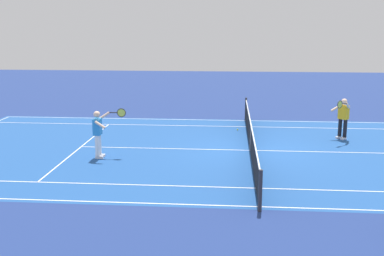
% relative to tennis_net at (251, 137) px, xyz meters
% --- Properties ---
extents(ground_plane, '(60.00, 60.00, 0.00)m').
position_rel_tennis_net_xyz_m(ground_plane, '(0.00, 0.00, -0.49)').
color(ground_plane, navy).
extents(court_slab, '(24.20, 11.40, 0.00)m').
position_rel_tennis_net_xyz_m(court_slab, '(0.00, 0.00, -0.49)').
color(court_slab, '#1E4C93').
rests_on(court_slab, ground_plane).
extents(court_line_markings, '(23.85, 11.05, 0.01)m').
position_rel_tennis_net_xyz_m(court_line_markings, '(0.00, 0.00, -0.49)').
color(court_line_markings, white).
rests_on(court_line_markings, ground_plane).
extents(tennis_net, '(0.10, 11.70, 1.08)m').
position_rel_tennis_net_xyz_m(tennis_net, '(0.00, 0.00, 0.00)').
color(tennis_net, '#2D2D33').
rests_on(tennis_net, ground_plane).
extents(tennis_player_near, '(1.06, 0.78, 1.70)m').
position_rel_tennis_net_xyz_m(tennis_player_near, '(5.29, 1.38, 0.44)').
color(tennis_player_near, white).
rests_on(tennis_player_near, ground_plane).
extents(tennis_player_far, '(0.74, 1.11, 1.70)m').
position_rel_tennis_net_xyz_m(tennis_player_far, '(-3.77, -2.10, 0.44)').
color(tennis_player_far, black).
rests_on(tennis_player_far, ground_plane).
extents(tennis_ball, '(0.07, 0.07, 0.07)m').
position_rel_tennis_net_xyz_m(tennis_ball, '(0.43, -3.33, -0.46)').
color(tennis_ball, '#CCE01E').
rests_on(tennis_ball, ground_plane).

